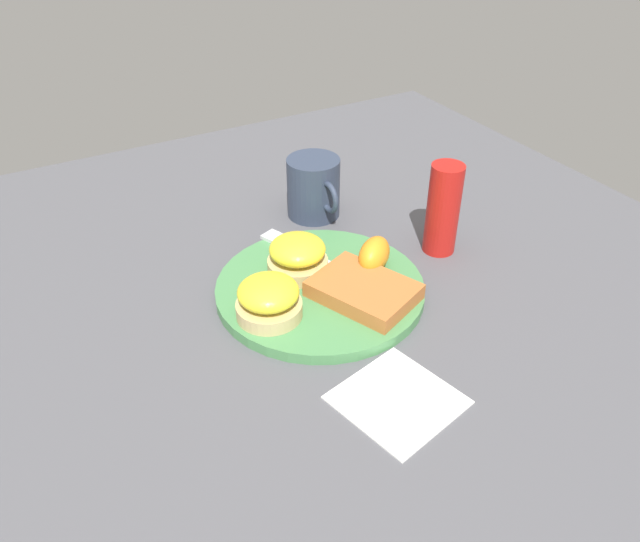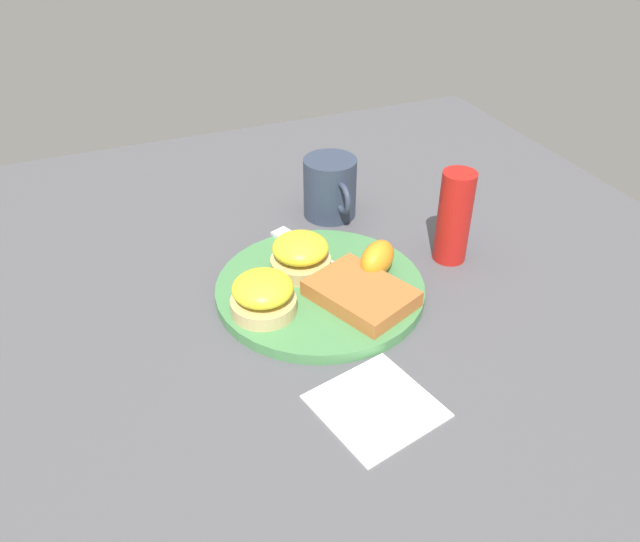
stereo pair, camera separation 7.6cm
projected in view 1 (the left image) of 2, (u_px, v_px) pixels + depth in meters
ground_plane at (320, 293)px, 0.78m from camera, size 1.10×1.10×0.00m
plate at (320, 289)px, 0.78m from camera, size 0.26×0.26×0.01m
sandwich_benedict_left at (298, 256)px, 0.78m from camera, size 0.08×0.08×0.05m
sandwich_benedict_right at (269, 299)px, 0.71m from camera, size 0.08×0.08×0.05m
hashbrown_patty at (364, 290)px, 0.74m from camera, size 0.14×0.13×0.02m
orange_wedge at (374, 255)px, 0.79m from camera, size 0.06×0.07×0.04m
fork at (316, 259)px, 0.81m from camera, size 0.21×0.10×0.00m
cup at (314, 188)px, 0.91m from camera, size 0.11×0.08×0.09m
napkin at (398, 399)px, 0.63m from camera, size 0.13×0.13×0.00m
condiment_bottle at (443, 209)px, 0.83m from camera, size 0.04×0.04×0.13m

